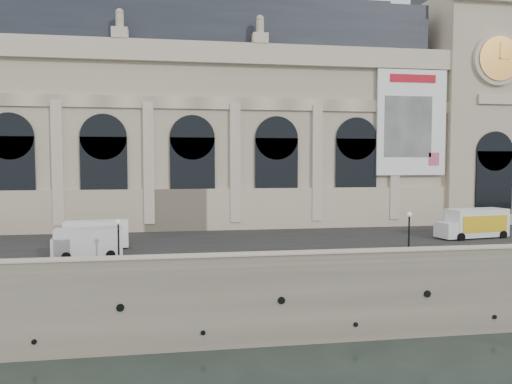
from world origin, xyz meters
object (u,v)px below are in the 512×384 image
van_c (93,235)px  box_truck (473,224)px  lamp_left (119,244)px  van_b (85,243)px  lamp_right (409,236)px

van_c → box_truck: box_truck is taller
van_c → lamp_left: size_ratio=1.60×
van_b → van_c: 4.37m
van_b → lamp_left: 5.82m
van_b → box_truck: bearing=7.0°
van_b → lamp_left: lamp_left is taller
van_c → lamp_right: 28.60m
van_b → lamp_right: size_ratio=1.48×
box_truck → lamp_left: (-35.73, -9.56, 0.32)m
van_b → van_c: size_ratio=0.97×
van_c → lamp_left: 9.72m
box_truck → lamp_left: lamp_left is taller
van_b → lamp_right: 27.49m
van_b → box_truck: size_ratio=0.73×
van_b → box_truck: (39.06, 4.83, 0.28)m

